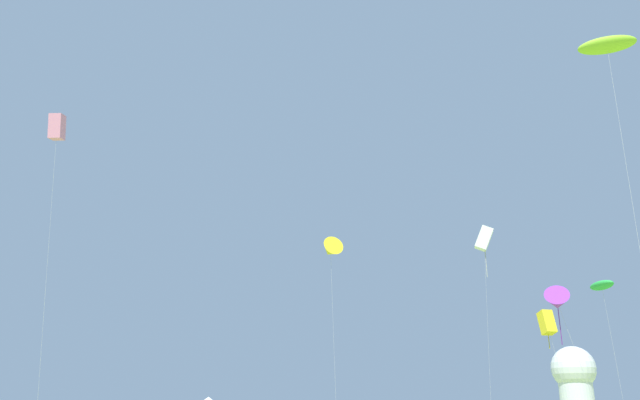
{
  "coord_description": "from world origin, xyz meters",
  "views": [
    {
      "loc": [
        -7.79,
        -3.45,
        1.74
      ],
      "look_at": [
        0.0,
        32.0,
        13.81
      ],
      "focal_mm": 35.49,
      "sensor_mm": 36.0,
      "label": 1
    }
  ],
  "objects": [
    {
      "name": "kite_purple_delta",
      "position": [
        18.81,
        37.52,
        9.18
      ],
      "size": [
        3.34,
        2.81,
        10.34
      ],
      "color": "purple",
      "rests_on": "ground"
    },
    {
      "name": "kite_yellow_box",
      "position": [
        28.13,
        54.09,
        10.04
      ],
      "size": [
        1.5,
        2.25,
        11.32
      ],
      "color": "yellow",
      "rests_on": "ground"
    },
    {
      "name": "kite_pink_box",
      "position": [
        -18.83,
        47.8,
        23.95
      ],
      "size": [
        2.38,
        1.84,
        25.1
      ],
      "color": "pink",
      "rests_on": "ground"
    },
    {
      "name": "kite_white_box",
      "position": [
        23.3,
        56.47,
        19.07
      ],
      "size": [
        2.43,
        2.0,
        20.46
      ],
      "color": "white",
      "rests_on": "ground"
    },
    {
      "name": "kite_yellow_delta",
      "position": [
        6.78,
        57.88,
        17.3
      ],
      "size": [
        2.44,
        3.54,
        18.6
      ],
      "color": "yellow",
      "rests_on": "ground"
    },
    {
      "name": "kite_green_parafoil",
      "position": [
        28.57,
        45.46,
        12.23
      ],
      "size": [
        1.25,
        3.04,
        12.76
      ],
      "color": "green",
      "rests_on": "ground"
    },
    {
      "name": "kite_lime_parafoil",
      "position": [
        20.12,
        29.88,
        25.99
      ],
      "size": [
        4.11,
        3.99,
        26.7
      ],
      "color": "#99DB2D",
      "rests_on": "ground"
    },
    {
      "name": "observatory_dome",
      "position": [
        49.62,
        82.84,
        6.01
      ],
      "size": [
        6.4,
        6.4,
        10.8
      ],
      "color": "white",
      "rests_on": "ground"
    }
  ]
}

